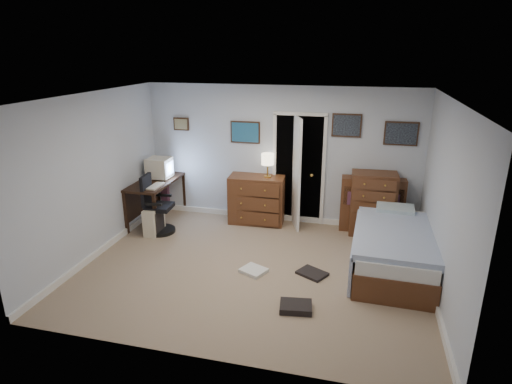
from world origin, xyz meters
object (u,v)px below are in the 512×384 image
computer_desk (152,189)px  tall_dresser (372,204)px  low_dresser (257,199)px  bed (393,248)px  office_chair (156,211)px

computer_desk → tall_dresser: tall_dresser is taller
computer_desk → low_dresser: (1.91, 0.41, -0.17)m
tall_dresser → bed: (0.30, -1.23, -0.23)m
computer_desk → office_chair: bearing=-56.6°
tall_dresser → low_dresser: bearing=175.9°
low_dresser → bed: (2.37, -1.25, -0.12)m
office_chair → bed: size_ratio=0.49×
tall_dresser → bed: 1.28m
tall_dresser → computer_desk: bearing=-177.9°
low_dresser → bed: low_dresser is taller
computer_desk → tall_dresser: 4.00m
computer_desk → tall_dresser: size_ratio=1.26×
office_chair → low_dresser: (1.60, 0.88, 0.04)m
low_dresser → office_chair: bearing=-155.0°
low_dresser → bed: size_ratio=0.47×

